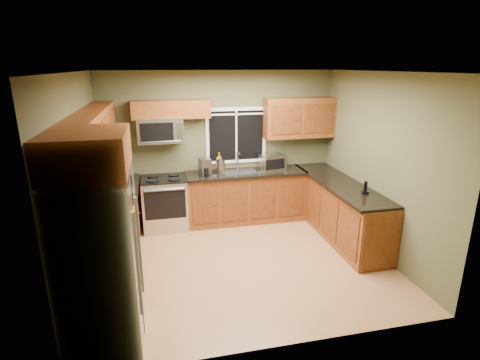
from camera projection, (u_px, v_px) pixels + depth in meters
name	position (u px, v px, depth m)	size (l,w,h in m)	color
floor	(242.00, 261.00, 5.55)	(4.20, 4.20, 0.00)	#A57248
ceiling	(242.00, 72.00, 4.75)	(4.20, 4.20, 0.00)	white
back_wall	(220.00, 147.00, 6.83)	(4.20, 4.20, 0.00)	#4F5132
front_wall	(285.00, 226.00, 3.47)	(4.20, 4.20, 0.00)	#4F5132
left_wall	(80.00, 184.00, 4.71)	(3.60, 3.60, 0.00)	#4F5132
right_wall	(379.00, 165.00, 5.59)	(3.60, 3.60, 0.00)	#4F5132
window	(236.00, 135.00, 6.81)	(1.12, 0.03, 1.02)	white
base_cabinets_left	(115.00, 231.00, 5.48)	(0.60, 2.65, 0.90)	brown
countertop_left	(114.00, 201.00, 5.35)	(0.65, 2.65, 0.04)	black
base_cabinets_back	(246.00, 197.00, 6.90)	(2.17, 0.60, 0.90)	brown
countertop_back	(246.00, 173.00, 6.74)	(2.17, 0.65, 0.04)	black
base_cabinets_peninsula	(339.00, 210.00, 6.30)	(0.60, 2.52, 0.90)	brown
countertop_peninsula	(339.00, 183.00, 6.16)	(0.65, 2.50, 0.04)	black
upper_cabinets_left	(94.00, 137.00, 5.04)	(0.33, 2.65, 0.72)	brown
upper_cabinets_back_left	(171.00, 109.00, 6.28)	(1.30, 0.33, 0.30)	brown
upper_cabinets_back_right	(299.00, 118.00, 6.83)	(1.30, 0.33, 0.72)	brown
upper_cabinet_over_fridge	(87.00, 152.00, 3.37)	(0.72, 0.90, 0.38)	brown
refrigerator	(101.00, 263.00, 3.71)	(0.74, 0.90, 1.80)	#B7B7BC
range	(165.00, 203.00, 6.56)	(0.76, 0.69, 0.94)	#B7B7BC
microwave	(160.00, 130.00, 6.31)	(0.76, 0.41, 0.42)	#B7B7BC
sink	(240.00, 171.00, 6.72)	(0.60, 0.42, 0.36)	slate
toaster_oven	(273.00, 162.00, 6.87)	(0.48, 0.40, 0.27)	#B7B7BC
coffee_maker	(205.00, 168.00, 6.47)	(0.22, 0.27, 0.30)	slate
kettle	(221.00, 166.00, 6.59)	(0.19, 0.19, 0.30)	#B7B7BC
paper_towel_roll	(270.00, 163.00, 6.83)	(0.11, 0.11, 0.27)	white
soap_bottle_a	(219.00, 162.00, 6.80)	(0.12, 0.12, 0.32)	#BF7C12
soap_bottle_c	(208.00, 166.00, 6.77)	(0.15, 0.15, 0.19)	white
cordless_phone	(365.00, 190.00, 5.58)	(0.10, 0.10, 0.19)	black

